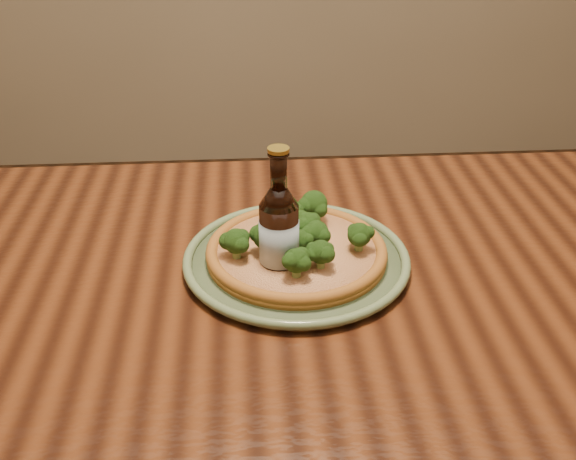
{
  "coord_description": "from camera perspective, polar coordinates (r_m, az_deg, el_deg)",
  "views": [
    {
      "loc": [
        -0.15,
        -0.67,
        1.3
      ],
      "look_at": [
        -0.09,
        0.15,
        0.82
      ],
      "focal_mm": 42.0,
      "sensor_mm": 36.0,
      "label": 1
    }
  ],
  "objects": [
    {
      "name": "table",
      "position": [
        1.01,
        5.48,
        -9.4
      ],
      "size": [
        1.6,
        0.9,
        0.75
      ],
      "color": "#4B2310",
      "rests_on": "ground"
    },
    {
      "name": "plate",
      "position": [
        0.99,
        0.72,
        -2.48
      ],
      "size": [
        0.33,
        0.33,
        0.02
      ],
      "rotation": [
        0.0,
        0.0,
        -0.42
      ],
      "color": "#617551",
      "rests_on": "table"
    },
    {
      "name": "pizza",
      "position": [
        0.99,
        0.72,
        -1.51
      ],
      "size": [
        0.27,
        0.27,
        0.07
      ],
      "rotation": [
        0.0,
        0.0,
        0.19
      ],
      "color": "#9A5E22",
      "rests_on": "plate"
    },
    {
      "name": "beer_bottle",
      "position": [
        0.93,
        -0.77,
        -0.25
      ],
      "size": [
        0.06,
        0.06,
        0.2
      ],
      "rotation": [
        0.0,
        0.0,
        -0.27
      ],
      "color": "black",
      "rests_on": "table"
    }
  ]
}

